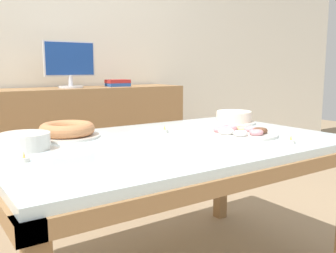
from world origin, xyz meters
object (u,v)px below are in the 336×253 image
object	(u,v)px
book_stack	(118,83)
tealight_right_edge	(291,141)
computer_monitor	(70,65)
tealight_near_front	(24,159)
cake_golden_bundt	(67,130)
plate_stack	(25,141)
cake_chocolate_round	(234,118)
tealight_near_cakes	(165,131)
pastry_platter	(240,132)

from	to	relation	value
book_stack	tealight_right_edge	size ratio (longest dim) A/B	5.01
computer_monitor	tealight_near_front	xyz separation A→B (m)	(-0.77, -1.60, -0.36)
cake_golden_bundt	plate_stack	bearing A→B (deg)	-146.02
cake_golden_bundt	tealight_right_edge	distance (m)	1.07
cake_golden_bundt	tealight_right_edge	world-z (taller)	cake_golden_bundt
plate_stack	computer_monitor	bearing A→B (deg)	62.76
cake_chocolate_round	tealight_right_edge	xyz separation A→B (m)	(-0.22, -0.60, -0.03)
cake_golden_bundt	plate_stack	size ratio (longest dim) A/B	1.50
tealight_near_cakes	book_stack	bearing A→B (deg)	73.03
tealight_near_front	tealight_near_cakes	distance (m)	0.81
tealight_near_front	book_stack	bearing A→B (deg)	53.17
cake_golden_bundt	tealight_near_cakes	xyz separation A→B (m)	(0.48, -0.15, -0.03)
pastry_platter	tealight_near_front	size ratio (longest dim) A/B	9.43
tealight_near_cakes	computer_monitor	bearing A→B (deg)	90.59
cake_chocolate_round	tealight_near_cakes	distance (m)	0.54
tealight_right_edge	tealight_near_front	world-z (taller)	same
tealight_near_front	cake_chocolate_round	bearing A→B (deg)	11.24
pastry_platter	tealight_near_front	distance (m)	1.05
tealight_right_edge	plate_stack	bearing A→B (deg)	151.86
pastry_platter	tealight_near_cakes	bearing A→B (deg)	133.40
cake_golden_bundt	tealight_near_front	xyz separation A→B (m)	(-0.30, -0.38, -0.03)
computer_monitor	plate_stack	size ratio (longest dim) A/B	2.02
computer_monitor	tealight_near_cakes	xyz separation A→B (m)	(0.01, -1.36, -0.36)
cake_golden_bundt	tealight_near_cakes	bearing A→B (deg)	-17.38
pastry_platter	tealight_near_front	xyz separation A→B (m)	(-1.05, 0.05, -0.00)
computer_monitor	tealight_right_edge	world-z (taller)	computer_monitor
book_stack	tealight_right_edge	distance (m)	1.94
plate_stack	pastry_platter	bearing A→B (deg)	-15.48
book_stack	pastry_platter	size ratio (longest dim) A/B	0.53
cake_golden_bundt	tealight_near_cakes	distance (m)	0.50
book_stack	pastry_platter	world-z (taller)	book_stack
plate_stack	tealight_near_cakes	xyz separation A→B (m)	(0.72, 0.01, -0.02)
cake_golden_bundt	plate_stack	distance (m)	0.29
book_stack	tealight_near_cakes	size ratio (longest dim) A/B	5.01
book_stack	tealight_right_edge	world-z (taller)	book_stack
pastry_platter	plate_stack	bearing A→B (deg)	164.52
computer_monitor	tealight_near_cakes	world-z (taller)	computer_monitor
plate_stack	tealight_near_front	distance (m)	0.23
pastry_platter	tealight_right_edge	xyz separation A→B (m)	(0.04, -0.28, -0.00)
tealight_right_edge	tealight_near_cakes	world-z (taller)	same
book_stack	tealight_near_front	bearing A→B (deg)	-126.83
computer_monitor	plate_stack	world-z (taller)	computer_monitor
cake_golden_bundt	tealight_right_edge	size ratio (longest dim) A/B	7.89
pastry_platter	tealight_near_cakes	distance (m)	0.40
cake_golden_bundt	pastry_platter	xyz separation A→B (m)	(0.75, -0.44, -0.02)
tealight_near_front	tealight_near_cakes	size ratio (longest dim) A/B	1.00
cake_chocolate_round	tealight_near_cakes	size ratio (longest dim) A/B	6.70
computer_monitor	pastry_platter	xyz separation A→B (m)	(0.29, -1.65, -0.35)
book_stack	tealight_near_cakes	xyz separation A→B (m)	(-0.42, -1.36, -0.20)
cake_chocolate_round	cake_golden_bundt	distance (m)	1.02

